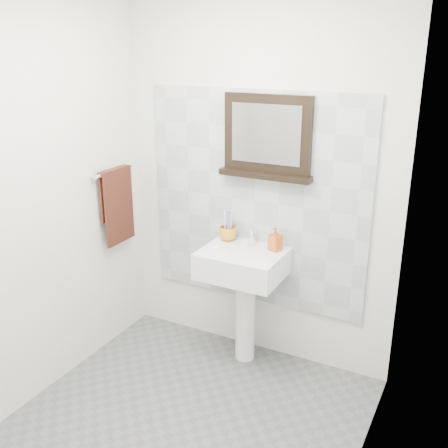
% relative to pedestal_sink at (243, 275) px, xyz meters
% --- Properties ---
extents(floor, '(2.00, 2.20, 0.01)m').
position_rel_pedestal_sink_xyz_m(floor, '(-0.02, -0.87, -0.68)').
color(floor, '#585B5E').
rests_on(floor, ground).
extents(back_wall, '(2.00, 0.01, 2.50)m').
position_rel_pedestal_sink_xyz_m(back_wall, '(-0.02, 0.23, 0.57)').
color(back_wall, silver).
rests_on(back_wall, ground).
extents(left_wall, '(0.01, 2.20, 2.50)m').
position_rel_pedestal_sink_xyz_m(left_wall, '(-1.02, -0.87, 0.57)').
color(left_wall, silver).
rests_on(left_wall, ground).
extents(right_wall, '(0.01, 2.20, 2.50)m').
position_rel_pedestal_sink_xyz_m(right_wall, '(0.98, -0.87, 0.57)').
color(right_wall, silver).
rests_on(right_wall, ground).
extents(splashback, '(1.60, 0.02, 1.50)m').
position_rel_pedestal_sink_xyz_m(splashback, '(-0.02, 0.21, 0.47)').
color(splashback, '#ABB5B9').
rests_on(splashback, back_wall).
extents(pedestal_sink, '(0.55, 0.44, 0.96)m').
position_rel_pedestal_sink_xyz_m(pedestal_sink, '(0.00, 0.00, 0.00)').
color(pedestal_sink, white).
rests_on(pedestal_sink, ground).
extents(toothbrush_cup, '(0.15, 0.15, 0.10)m').
position_rel_pedestal_sink_xyz_m(toothbrush_cup, '(-0.18, 0.12, 0.23)').
color(toothbrush_cup, orange).
rests_on(toothbrush_cup, pedestal_sink).
extents(toothbrushes, '(0.05, 0.04, 0.21)m').
position_rel_pedestal_sink_xyz_m(toothbrushes, '(-0.18, 0.13, 0.31)').
color(toothbrushes, white).
rests_on(toothbrushes, toothbrush_cup).
extents(soap_dispenser, '(0.09, 0.10, 0.16)m').
position_rel_pedestal_sink_xyz_m(soap_dispenser, '(0.19, 0.10, 0.27)').
color(soap_dispenser, '#BC3416').
rests_on(soap_dispenser, pedestal_sink).
extents(framed_mirror, '(0.64, 0.11, 0.54)m').
position_rel_pedestal_sink_xyz_m(framed_mirror, '(0.07, 0.19, 0.91)').
color(framed_mirror, black).
rests_on(framed_mirror, back_wall).
extents(towel_bar, '(0.07, 0.40, 0.03)m').
position_rel_pedestal_sink_xyz_m(towel_bar, '(-0.97, -0.12, 0.65)').
color(towel_bar, silver).
rests_on(towel_bar, left_wall).
extents(hand_towel, '(0.06, 0.30, 0.55)m').
position_rel_pedestal_sink_xyz_m(hand_towel, '(-0.96, -0.12, 0.44)').
color(hand_towel, '#36170F').
rests_on(hand_towel, towel_bar).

